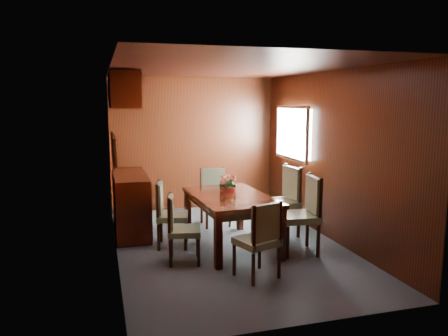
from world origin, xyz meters
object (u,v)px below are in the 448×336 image
object	(u,v)px
sideboard	(131,203)
dining_table	(231,203)
chair_head	(261,236)
flower_centerpiece	(228,183)
chair_left_near	(179,225)
chair_right_near	(304,210)

from	to	relation	value
sideboard	dining_table	size ratio (longest dim) A/B	0.88
chair_head	flower_centerpiece	size ratio (longest dim) A/B	3.58
chair_left_near	chair_head	world-z (taller)	chair_head
sideboard	chair_head	distance (m)	2.52
dining_table	chair_left_near	world-z (taller)	chair_left_near
chair_right_near	flower_centerpiece	bearing A→B (deg)	56.64
dining_table	flower_centerpiece	world-z (taller)	flower_centerpiece
sideboard	dining_table	bearing A→B (deg)	-39.53
chair_left_near	flower_centerpiece	world-z (taller)	flower_centerpiece
chair_left_near	flower_centerpiece	distance (m)	1.10
chair_right_near	flower_centerpiece	distance (m)	1.13
sideboard	dining_table	xyz separation A→B (m)	(1.26, -1.04, 0.17)
chair_head	flower_centerpiece	distance (m)	1.43
chair_right_near	chair_head	distance (m)	1.09
chair_head	chair_right_near	bearing A→B (deg)	19.57
chair_left_near	flower_centerpiece	size ratio (longest dim) A/B	3.41
chair_right_near	chair_head	xyz separation A→B (m)	(-0.86, -0.67, -0.07)
sideboard	chair_right_near	bearing A→B (deg)	-35.40
sideboard	chair_left_near	distance (m)	1.50
dining_table	chair_right_near	bearing A→B (deg)	-32.01
chair_left_near	chair_head	xyz separation A→B (m)	(0.78, -0.76, 0.02)
sideboard	chair_right_near	size ratio (longest dim) A/B	1.36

